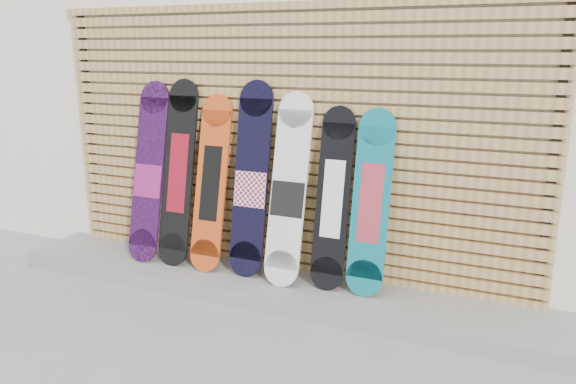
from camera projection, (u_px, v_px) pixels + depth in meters
name	position (u px, v px, depth m)	size (l,w,h in m)	color
ground	(246.00, 333.00, 3.96)	(80.00, 80.00, 0.00)	gray
building	(423.00, 61.00, 6.43)	(12.00, 5.00, 3.60)	white
concrete_step	(268.00, 285.00, 4.61)	(4.60, 0.70, 0.12)	gray
slat_wall	(282.00, 142.00, 4.58)	(4.26, 0.08, 2.29)	#B4874B
snowboard_0	(149.00, 173.00, 4.91)	(0.29, 0.39, 1.56)	black
snowboard_1	(178.00, 173.00, 4.81)	(0.29, 0.36, 1.58)	black
snowboard_2	(211.00, 183.00, 4.70)	(0.28, 0.36, 1.46)	#CF4A16
snowboard_3	(251.00, 181.00, 4.56)	(0.30, 0.32, 1.59)	black
snowboard_4	(289.00, 191.00, 4.41)	(0.29, 0.39, 1.51)	white
snowboard_5	(333.00, 199.00, 4.32)	(0.27, 0.31, 1.41)	black
snowboard_6	(371.00, 203.00, 4.21)	(0.29, 0.30, 1.41)	#0C6E7B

